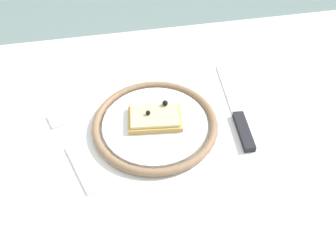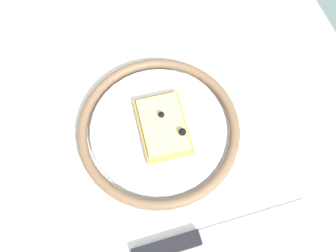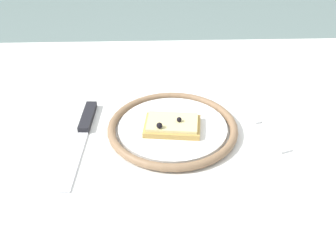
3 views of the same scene
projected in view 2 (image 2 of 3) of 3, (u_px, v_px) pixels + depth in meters
The scene contains 6 objects.
ground_plane at pixel (151, 226), 1.30m from camera, with size 6.00×6.00×0.00m, color slate.
dining_table at pixel (136, 154), 0.71m from camera, with size 1.12×0.72×0.72m.
plate at pixel (159, 130), 0.63m from camera, with size 0.23×0.23×0.02m.
pizza_slice_near at pixel (163, 126), 0.62m from camera, with size 0.10×0.08×0.03m.
knife at pixel (191, 240), 0.57m from camera, with size 0.03×0.24×0.01m.
fork at pixel (109, 49), 0.69m from camera, with size 0.08×0.20×0.00m.
Camera 2 is at (0.24, -0.03, 1.31)m, focal length 47.47 mm.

